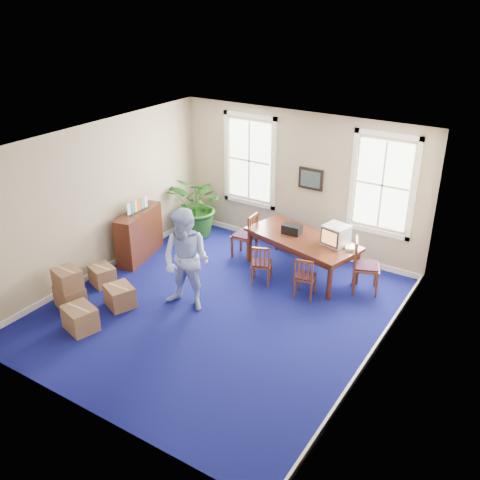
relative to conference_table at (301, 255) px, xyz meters
The scene contains 25 objects.
floor 2.30m from the conference_table, 106.90° to the right, with size 6.50×6.50×0.00m, color navy.
ceiling 3.59m from the conference_table, 106.90° to the right, with size 6.50×6.50×0.00m, color white.
wall_back 1.74m from the conference_table, 121.12° to the left, with size 6.50×6.50×0.00m, color tan.
wall_front 5.58m from the conference_table, 96.92° to the right, with size 6.50×6.50×0.00m, color tan.
wall_left 4.41m from the conference_table, 149.41° to the right, with size 6.50×6.50×0.00m, color tan.
wall_right 3.40m from the conference_table, 42.70° to the right, with size 6.50×6.50×0.00m, color tan.
baseboard_back 1.29m from the conference_table, 121.84° to the left, with size 6.00×0.04×0.12m, color white.
baseboard_left 4.24m from the conference_table, 149.20° to the right, with size 0.04×6.50×0.12m, color white.
baseboard_right 3.19m from the conference_table, 43.07° to the right, with size 0.04×6.50×0.12m, color white.
window_left 2.68m from the conference_table, 151.38° to the left, with size 1.40×0.12×2.20m, color white, non-canonical shape.
window_right 2.21m from the conference_table, 40.66° to the left, with size 1.40×0.12×2.20m, color white, non-canonical shape.
wall_picture 1.73m from the conference_table, 108.97° to the left, with size 0.58×0.06×0.48m, color black, non-canonical shape.
conference_table is the anchor object (origin of this frame).
crt_tv 0.95m from the conference_table, ahead, with size 0.46×0.50×0.42m, color #B7B7BC, non-canonical shape.
game_console 1.14m from the conference_table, ahead, with size 0.18×0.22×0.05m, color white.
equipment_bag 0.58m from the conference_table, 168.69° to the left, with size 0.39×0.26×0.20m, color black.
chair_near_left 0.96m from the conference_table, 120.96° to the right, with size 0.40×0.40×0.89m, color brown, non-canonical shape.
chair_near_right 0.96m from the conference_table, 59.04° to the right, with size 0.39×0.39×0.88m, color brown, non-canonical shape.
chair_end_left 1.44m from the conference_table, behind, with size 0.47×0.47×1.05m, color brown, non-canonical shape.
chair_end_right 1.44m from the conference_table, ahead, with size 0.50×0.50×1.12m, color brown, non-canonical shape.
man 2.75m from the conference_table, 116.53° to the right, with size 0.98×0.76×2.00m, color #9CB0EB.
credenza 3.65m from the conference_table, 159.26° to the right, with size 0.41×1.43×1.13m, color #492012.
brochure_rack 3.72m from the conference_table, 159.14° to the right, with size 0.12×0.67×0.29m, color #99999E, non-canonical shape.
potted_plant 3.00m from the conference_table, behind, with size 1.41×1.23×1.57m, color #1C5215.
cardboard_boxes 4.55m from the conference_table, 129.75° to the right, with size 1.47×1.47×0.84m, color #896042, non-canonical shape.
Camera 1 is at (4.98, -7.10, 5.58)m, focal length 40.00 mm.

